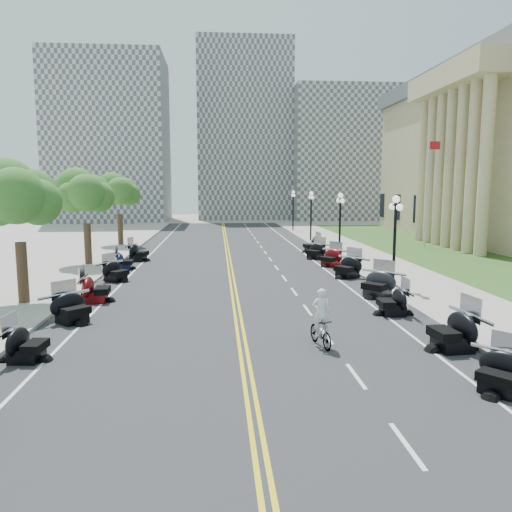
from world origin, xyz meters
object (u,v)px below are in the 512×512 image
object	(u,v)px
flagpole	(427,193)
bicycle	(321,332)
cyclist_rider	(321,293)
motorcycle_n_3	(502,370)

from	to	relation	value
flagpole	bicycle	bearing A→B (deg)	-119.34
flagpole	cyclist_rider	xyz separation A→B (m)	(-15.29, -27.19, -3.10)
bicycle	motorcycle_n_3	bearing A→B (deg)	-59.23
flagpole	cyclist_rider	distance (m)	31.35
bicycle	cyclist_rider	xyz separation A→B (m)	(0.00, 0.00, 1.38)
flagpole	bicycle	xyz separation A→B (m)	(-15.29, -27.19, -4.48)
motorcycle_n_3	cyclist_rider	size ratio (longest dim) A/B	1.05
flagpole	cyclist_rider	size ratio (longest dim) A/B	5.77
cyclist_rider	motorcycle_n_3	bearing A→B (deg)	133.49
motorcycle_n_3	bicycle	bearing A→B (deg)	-175.74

